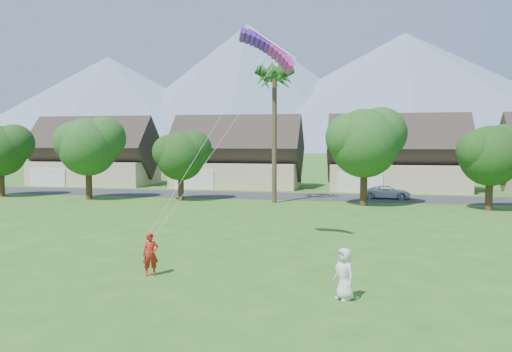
% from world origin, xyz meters
% --- Properties ---
extents(ground, '(500.00, 500.00, 0.00)m').
position_xyz_m(ground, '(0.00, 0.00, 0.00)').
color(ground, '#2D6019').
rests_on(ground, ground).
extents(street, '(90.00, 7.00, 0.01)m').
position_xyz_m(street, '(0.00, 34.00, 0.01)').
color(street, '#2D2D30').
rests_on(street, ground).
extents(kite_flyer, '(0.80, 0.70, 1.83)m').
position_xyz_m(kite_flyer, '(-3.17, 3.11, 0.92)').
color(kite_flyer, '#B21F14').
rests_on(kite_flyer, ground).
extents(watcher, '(1.06, 1.09, 1.89)m').
position_xyz_m(watcher, '(4.95, 1.51, 0.94)').
color(watcher, silver).
rests_on(watcher, ground).
extents(parked_car, '(4.70, 2.40, 1.27)m').
position_xyz_m(parked_car, '(8.38, 34.00, 0.64)').
color(parked_car, white).
rests_on(parked_car, ground).
extents(mountain_ridge, '(540.00, 240.00, 70.00)m').
position_xyz_m(mountain_ridge, '(10.40, 260.00, 29.07)').
color(mountain_ridge, slate).
rests_on(mountain_ridge, ground).
extents(houses_row, '(72.75, 8.19, 8.86)m').
position_xyz_m(houses_row, '(0.49, 42.99, 3.44)').
color(houses_row, beige).
rests_on(houses_row, ground).
extents(tree_row, '(62.27, 6.67, 8.45)m').
position_xyz_m(tree_row, '(-1.14, 27.92, 4.89)').
color(tree_row, '#47301C').
rests_on(tree_row, ground).
extents(fan_palm, '(3.00, 3.00, 13.80)m').
position_xyz_m(fan_palm, '(-2.00, 28.50, 11.80)').
color(fan_palm, '#4C3D26').
rests_on(fan_palm, ground).
extents(parafoil_kite, '(3.32, 1.20, 0.50)m').
position_xyz_m(parafoil_kite, '(0.79, 9.48, 10.54)').
color(parafoil_kite, '#5A1AC3').
rests_on(parafoil_kite, ground).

